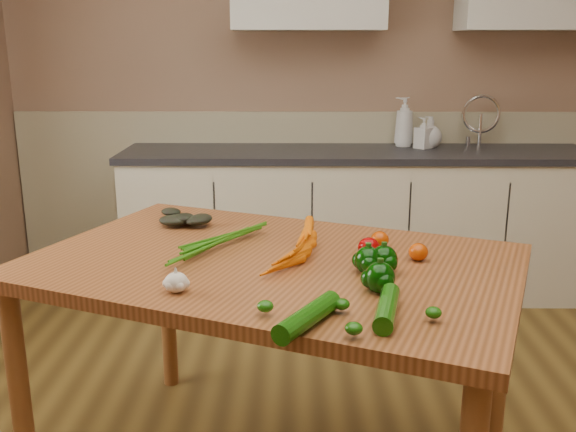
% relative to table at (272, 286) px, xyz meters
% --- Properties ---
extents(room, '(4.04, 5.04, 2.64)m').
position_rel_table_xyz_m(room, '(0.26, -0.16, 0.50)').
color(room, brown).
rests_on(room, ground).
extents(counter_run, '(2.84, 0.64, 1.14)m').
position_rel_table_xyz_m(counter_run, '(0.47, 1.86, -0.29)').
color(counter_run, beige).
rests_on(counter_run, ground).
extents(table, '(1.82, 1.52, 0.84)m').
position_rel_table_xyz_m(table, '(0.00, 0.00, 0.00)').
color(table, brown).
rests_on(table, ground).
extents(soap_bottle_a, '(0.12, 0.12, 0.30)m').
position_rel_table_xyz_m(soap_bottle_a, '(0.76, 2.01, 0.31)').
color(soap_bottle_a, silver).
rests_on(soap_bottle_a, counter_run).
extents(soap_bottle_b, '(0.12, 0.12, 0.19)m').
position_rel_table_xyz_m(soap_bottle_b, '(0.86, 1.93, 0.25)').
color(soap_bottle_b, silver).
rests_on(soap_bottle_b, counter_run).
extents(soap_bottle_c, '(0.18, 0.18, 0.19)m').
position_rel_table_xyz_m(soap_bottle_c, '(0.91, 1.97, 0.25)').
color(soap_bottle_c, silver).
rests_on(soap_bottle_c, counter_run).
extents(carrot_bunch, '(0.35, 0.32, 0.08)m').
position_rel_table_xyz_m(carrot_bunch, '(-0.00, 0.03, 0.13)').
color(carrot_bunch, '#E96505').
rests_on(carrot_bunch, table).
extents(leafy_greens, '(0.22, 0.20, 0.11)m').
position_rel_table_xyz_m(leafy_greens, '(-0.37, 0.40, 0.15)').
color(leafy_greens, black).
rests_on(leafy_greens, table).
extents(garlic_bulb, '(0.07, 0.07, 0.06)m').
position_rel_table_xyz_m(garlic_bulb, '(-0.26, -0.29, 0.12)').
color(garlic_bulb, silver).
rests_on(garlic_bulb, table).
extents(pepper_a, '(0.08, 0.08, 0.08)m').
position_rel_table_xyz_m(pepper_a, '(0.30, -0.13, 0.13)').
color(pepper_a, black).
rests_on(pepper_a, table).
extents(pepper_b, '(0.09, 0.09, 0.09)m').
position_rel_table_xyz_m(pepper_b, '(0.35, -0.13, 0.14)').
color(pepper_b, black).
rests_on(pepper_b, table).
extents(pepper_c, '(0.09, 0.09, 0.09)m').
position_rel_table_xyz_m(pepper_c, '(0.32, -0.29, 0.14)').
color(pepper_c, black).
rests_on(pepper_c, table).
extents(tomato_a, '(0.07, 0.07, 0.07)m').
position_rel_table_xyz_m(tomato_a, '(0.32, 0.02, 0.13)').
color(tomato_a, '#8B0203').
rests_on(tomato_a, table).
extents(tomato_b, '(0.06, 0.06, 0.06)m').
position_rel_table_xyz_m(tomato_b, '(0.37, 0.13, 0.12)').
color(tomato_b, '#BB3C04').
rests_on(tomato_b, table).
extents(tomato_c, '(0.06, 0.06, 0.06)m').
position_rel_table_xyz_m(tomato_c, '(0.48, -0.01, 0.12)').
color(tomato_c, '#BB3C04').
rests_on(tomato_c, table).
extents(zucchini_a, '(0.10, 0.24, 0.05)m').
position_rel_table_xyz_m(zucchini_a, '(0.31, -0.46, 0.12)').
color(zucchini_a, '#104707').
rests_on(zucchini_a, table).
extents(zucchini_b, '(0.18, 0.25, 0.05)m').
position_rel_table_xyz_m(zucchini_b, '(0.11, -0.52, 0.12)').
color(zucchini_b, '#104707').
rests_on(zucchini_b, table).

